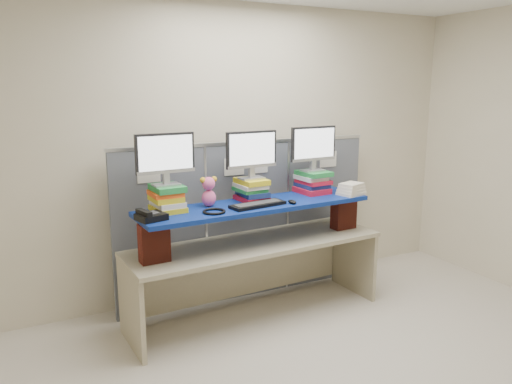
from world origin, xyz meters
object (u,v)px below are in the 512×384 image
monitor_center (252,152)px  monitor_right (313,146)px  desk (256,257)px  monitor_left (165,156)px  blue_board (256,205)px  desk_phone (150,216)px  keyboard (258,205)px

monitor_center → monitor_right: monitor_right is taller
desk → monitor_center: (0.02, 0.12, 0.92)m
desk → monitor_center: monitor_center is taller
monitor_left → monitor_center: (0.78, 0.04, -0.02)m
blue_board → monitor_left: size_ratio=4.30×
monitor_left → desk_phone: bearing=-136.3°
monitor_right → desk_phone: monitor_right is taller
blue_board → monitor_right: bearing=9.8°
desk → monitor_right: bearing=9.8°
monitor_left → monitor_center: bearing=0.0°
monitor_left → monitor_right: 1.44m
blue_board → monitor_left: (-0.76, 0.08, 0.47)m
monitor_center → desk_phone: monitor_center is taller
desk → monitor_right: monitor_right is taller
monitor_right → blue_board: bearing=-170.2°
blue_board → keyboard: 0.11m
desk → monitor_right: (0.68, 0.15, 0.93)m
monitor_left → desk_phone: monitor_left is taller
keyboard → monitor_left: bearing=158.0°
desk → keyboard: (-0.03, -0.10, 0.50)m
blue_board → monitor_center: size_ratio=4.30×
monitor_right → keyboard: size_ratio=0.95×
desk → monitor_center: 0.92m
blue_board → desk_phone: desk_phone is taller
monitor_right → desk_phone: 1.71m
monitor_right → monitor_center: bearing=180.0°
monitor_right → monitor_left: bearing=-180.0°
monitor_center → monitor_right: size_ratio=1.00×
monitor_left → desk_phone: 0.50m
blue_board → desk: bearing=0.0°
monitor_right → keyboard: bearing=-163.3°
blue_board → desk_phone: size_ratio=8.67×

